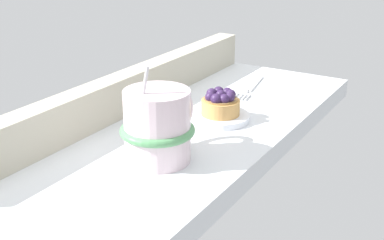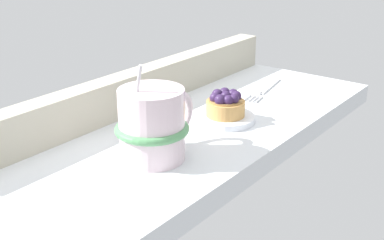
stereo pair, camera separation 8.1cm
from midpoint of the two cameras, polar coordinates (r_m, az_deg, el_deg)
ground_plane at (r=87.60cm, az=-2.92°, el=-1.71°), size 79.01×30.75×3.54cm
window_rail_back at (r=93.46cm, az=-9.78°, el=2.92°), size 77.43×4.09×6.87cm
dessert_plate at (r=88.87cm, az=0.52°, el=0.25°), size 10.07×10.07×1.07cm
raspberry_tart at (r=87.97cm, az=0.52°, el=1.80°), size 6.56×6.56×4.37cm
coffee_mug at (r=73.36cm, az=-6.84°, el=-0.72°), size 14.46×10.61×14.32cm
dessert_fork at (r=105.70cm, az=4.22°, el=3.58°), size 16.28×4.66×0.60cm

